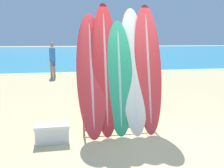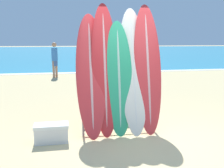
{
  "view_description": "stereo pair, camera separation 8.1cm",
  "coord_description": "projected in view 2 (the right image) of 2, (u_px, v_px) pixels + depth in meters",
  "views": [
    {
      "loc": [
        -1.55,
        -4.13,
        1.86
      ],
      "look_at": [
        -0.4,
        1.56,
        0.88
      ],
      "focal_mm": 42.0,
      "sensor_mm": 36.0,
      "label": 1
    },
    {
      "loc": [
        -1.47,
        -4.14,
        1.86
      ],
      "look_at": [
        -0.4,
        1.56,
        0.88
      ],
      "focal_mm": 42.0,
      "sensor_mm": 36.0,
      "label": 2
    }
  ],
  "objects": [
    {
      "name": "person_near_water",
      "position": [
        55.0,
        58.0,
        13.01
      ],
      "size": [
        0.29,
        0.29,
        1.75
      ],
      "rotation": [
        0.0,
        0.0,
        3.89
      ],
      "color": "#A87A5B",
      "rests_on": "ground_plane"
    },
    {
      "name": "ground_plane",
      "position": [
        151.0,
        147.0,
        4.59
      ],
      "size": [
        160.0,
        160.0,
        0.0
      ],
      "primitive_type": "plane",
      "color": "tan"
    },
    {
      "name": "person_mid_beach",
      "position": [
        97.0,
        60.0,
        12.77
      ],
      "size": [
        0.28,
        0.24,
        1.66
      ],
      "rotation": [
        0.0,
        0.0,
        2.68
      ],
      "color": "tan",
      "rests_on": "ground_plane"
    },
    {
      "name": "surfboard_slot_3",
      "position": [
        133.0,
        71.0,
        5.17
      ],
      "size": [
        0.57,
        0.73,
        2.5
      ],
      "color": "silver",
      "rests_on": "ground_plane"
    },
    {
      "name": "surfboard_slot_0",
      "position": [
        91.0,
        75.0,
        5.02
      ],
      "size": [
        0.58,
        0.78,
        2.38
      ],
      "color": "red",
      "rests_on": "ground_plane"
    },
    {
      "name": "surfboard_slot_4",
      "position": [
        148.0,
        69.0,
        5.21
      ],
      "size": [
        0.56,
        0.66,
        2.58
      ],
      "color": "red",
      "rests_on": "ground_plane"
    },
    {
      "name": "surfboard_slot_2",
      "position": [
        119.0,
        78.0,
        5.08
      ],
      "size": [
        0.54,
        0.51,
        2.24
      ],
      "color": "#289E70",
      "rests_on": "ground_plane"
    },
    {
      "name": "ocean_water",
      "position": [
        71.0,
        51.0,
        43.49
      ],
      "size": [
        120.0,
        60.0,
        0.01
      ],
      "color": "teal",
      "rests_on": "ground_plane"
    },
    {
      "name": "surfboard_slot_1",
      "position": [
        105.0,
        70.0,
        5.05
      ],
      "size": [
        0.52,
        0.59,
        2.58
      ],
      "color": "red",
      "rests_on": "ground_plane"
    },
    {
      "name": "surfboard_rack",
      "position": [
        119.0,
        111.0,
        5.18
      ],
      "size": [
        1.48,
        0.04,
        0.86
      ],
      "color": "slate",
      "rests_on": "ground_plane"
    },
    {
      "name": "cooler_box",
      "position": [
        52.0,
        133.0,
        4.8
      ],
      "size": [
        0.62,
        0.33,
        0.34
      ],
      "color": "silver",
      "rests_on": "ground_plane"
    }
  ]
}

